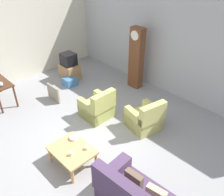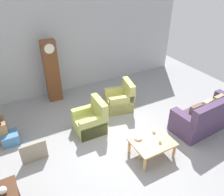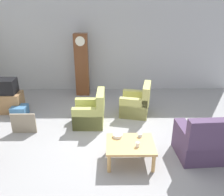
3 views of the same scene
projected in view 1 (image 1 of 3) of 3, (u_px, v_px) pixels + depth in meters
ground_plane at (85, 143)px, 6.14m from camera, size 10.40×10.40×0.00m
garage_door_wall at (174, 45)px, 7.36m from camera, size 8.40×0.16×3.20m
pegboard_wall_left at (12, 42)px, 8.09m from camera, size 0.12×6.40×2.88m
armchair_olive_near at (97, 108)px, 6.86m from camera, size 0.80×0.77×0.92m
armchair_olive_far at (145, 119)px, 6.44m from camera, size 0.93×0.91×0.92m
coffee_table_wood at (72, 151)px, 5.38m from camera, size 0.96×0.76×0.43m
grandfather_clock at (136, 58)px, 7.93m from camera, size 0.44×0.30×2.05m
tv_stand_cabinet at (70, 72)px, 8.76m from camera, size 0.68×0.52×0.57m
tv_crt at (68, 59)px, 8.49m from camera, size 0.48×0.44×0.42m
framed_picture_leaning at (53, 93)px, 7.60m from camera, size 0.60×0.05×0.51m
storage_box_blue at (70, 81)px, 8.47m from camera, size 0.41×0.41×0.29m
glass_dome_cloche at (1, 84)px, 6.94m from camera, size 0.13×0.13×0.13m
cup_white_porcelain at (71, 154)px, 5.17m from camera, size 0.07×0.07×0.09m
cup_blue_rimmed at (86, 148)px, 5.33m from camera, size 0.09×0.09×0.07m
bowl_white_stacked at (74, 138)px, 5.61m from camera, size 0.20×0.20×0.06m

